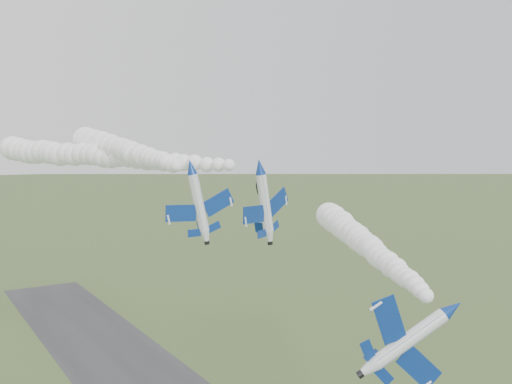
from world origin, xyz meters
TOP-DOWN VIEW (x-y plane):
  - jet_lead at (9.73, -4.83)m, footprint 7.69×13.30m
  - smoke_trail_jet_lead at (23.27, 23.61)m, footprint 26.56×53.65m
  - jet_pair_left at (-8.30, 22.25)m, footprint 9.48×11.58m
  - smoke_trail_jet_pair_left at (-7.15, 52.21)m, footprint 9.38×55.35m
  - jet_pair_right at (3.24, 23.68)m, footprint 10.66×12.60m
  - smoke_trail_jet_pair_right at (-8.67, 59.99)m, footprint 29.38×67.58m

SIDE VIEW (x-z plane):
  - jet_lead at x=9.73m, z-range 26.25..35.89m
  - smoke_trail_jet_lead at x=23.27m, z-range 30.12..35.40m
  - jet_pair_right at x=3.24m, z-range 43.82..47.59m
  - jet_pair_left at x=-8.30m, z-range 44.27..47.59m
  - smoke_trail_jet_pair_right at x=-8.67m, z-range 44.07..49.35m
  - smoke_trail_jet_pair_left at x=-7.15m, z-range 45.10..50.53m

